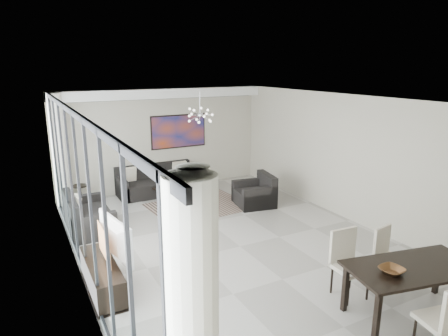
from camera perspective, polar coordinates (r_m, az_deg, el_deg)
room_shell at (r=7.89m, az=5.31°, el=-0.86°), size 6.00×9.00×2.90m
window_wall at (r=6.73m, az=-19.15°, el=-4.17°), size 0.37×8.95×2.90m
soffit at (r=11.31m, az=-8.74°, el=10.49°), size 5.98×0.40×0.26m
painting at (r=11.77m, az=-6.50°, el=5.22°), size 1.68×0.04×0.98m
chandelier at (r=9.79m, az=-3.44°, el=7.56°), size 0.66×0.66×0.71m
rug at (r=10.34m, az=-3.57°, el=-5.46°), size 2.55×2.05×0.01m
coffee_table at (r=11.06m, az=-7.74°, el=-3.17°), size 1.00×1.00×0.35m
bowl_coffee at (r=10.96m, az=-7.30°, el=-2.26°), size 0.28×0.28×0.08m
sofa_main at (r=11.43m, az=-9.52°, el=-2.27°), size 2.20×0.90×0.80m
loveseat at (r=9.35m, az=-18.99°, el=-6.73°), size 0.90×1.59×0.80m
armchair at (r=10.38m, az=4.51°, el=-3.80°), size 1.06×1.10×0.81m
side_table at (r=11.06m, az=-19.85°, el=-3.17°), size 0.37×0.37×0.51m
tv_console at (r=6.91m, az=-17.00°, el=-14.60°), size 0.43×1.55×0.48m
television at (r=6.75m, az=-16.15°, el=-9.77°), size 0.36×1.18×0.67m
dining_table at (r=6.42m, az=25.38°, el=-13.24°), size 2.02×1.29×0.78m
dining_chair_nw at (r=6.66m, az=17.14°, el=-12.17°), size 0.52×0.52×1.06m
dining_chair_ne at (r=7.26m, az=22.19°, el=-10.94°), size 0.51×0.51×0.95m
bowl_dining at (r=6.05m, az=22.84°, el=-13.35°), size 0.35×0.35×0.08m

